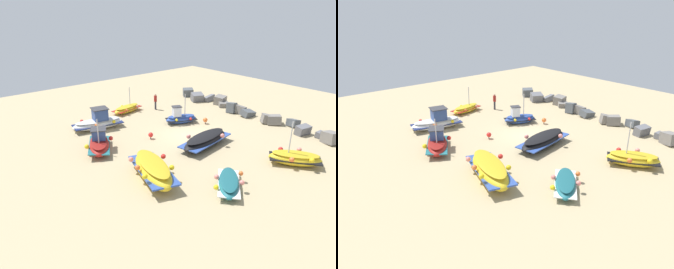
# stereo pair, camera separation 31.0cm
# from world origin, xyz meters

# --- Properties ---
(ground_plane) EXTENTS (47.32, 47.32, 0.00)m
(ground_plane) POSITION_xyz_m (0.00, 0.00, 0.00)
(ground_plane) COLOR tan
(fishing_boat_0) EXTENTS (2.25, 3.23, 2.86)m
(fishing_boat_0) POSITION_xyz_m (-2.86, 1.63, 0.53)
(fishing_boat_0) COLOR #2D4C9E
(fishing_boat_0) RESTS_ON ground_plane
(fishing_boat_1) EXTENTS (5.35, 3.21, 1.35)m
(fishing_boat_1) POSITION_xyz_m (3.84, -6.99, 0.70)
(fishing_boat_1) COLOR gold
(fishing_boat_1) RESTS_ON ground_plane
(fishing_boat_2) EXTENTS (2.61, 4.88, 1.93)m
(fishing_boat_2) POSITION_xyz_m (-6.68, -5.07, 0.62)
(fishing_boat_2) COLOR white
(fishing_boat_2) RESTS_ON ground_plane
(fishing_boat_3) EXTENTS (3.77, 3.23, 3.25)m
(fishing_boat_3) POSITION_xyz_m (8.77, 1.96, 0.51)
(fishing_boat_3) COLOR gold
(fishing_boat_3) RESTS_ON ground_plane
(fishing_boat_4) EXTENTS (3.31, 3.57, 0.84)m
(fishing_boat_4) POSITION_xyz_m (7.79, -4.12, 0.40)
(fishing_boat_4) COLOR #1E6670
(fishing_boat_4) RESTS_ON ground_plane
(fishing_boat_5) EXTENTS (2.55, 5.37, 1.11)m
(fishing_boat_5) POSITION_xyz_m (2.43, -0.56, 0.53)
(fishing_boat_5) COLOR black
(fishing_boat_5) RESTS_ON ground_plane
(fishing_boat_6) EXTENTS (2.00, 3.60, 2.63)m
(fishing_boat_6) POSITION_xyz_m (-8.98, -0.40, 0.38)
(fishing_boat_6) COLOR gold
(fishing_boat_6) RESTS_ON ground_plane
(fishing_boat_7) EXTENTS (4.08, 3.30, 2.84)m
(fishing_boat_7) POSITION_xyz_m (-2.38, -7.40, 0.59)
(fishing_boat_7) COLOR maroon
(fishing_boat_7) RESTS_ON ground_plane
(person_walking) EXTENTS (0.32, 0.32, 1.75)m
(person_walking) POSITION_xyz_m (-7.75, 2.44, 1.01)
(person_walking) COLOR #2D2D38
(person_walking) RESTS_ON ground_plane
(breakwater_rocks) EXTENTS (19.66, 2.98, 1.33)m
(breakwater_rocks) POSITION_xyz_m (-0.51, 8.35, 0.42)
(breakwater_rocks) COLOR #4C5156
(breakwater_rocks) RESTS_ON ground_plane
(mooring_buoy_0) EXTENTS (0.44, 0.44, 0.61)m
(mooring_buoy_0) POSITION_xyz_m (-1.19, 3.27, 0.39)
(mooring_buoy_0) COLOR #3F3F42
(mooring_buoy_0) RESTS_ON ground_plane
(mooring_buoy_1) EXTENTS (0.42, 0.42, 0.58)m
(mooring_buoy_1) POSITION_xyz_m (-1.64, -2.93, 0.37)
(mooring_buoy_1) COLOR #3F3F42
(mooring_buoy_1) RESTS_ON ground_plane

